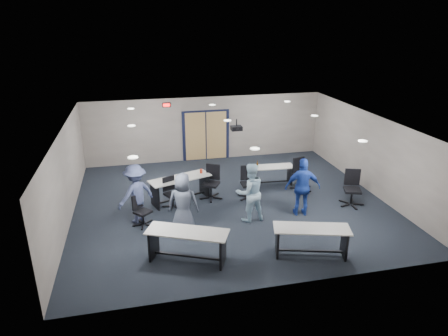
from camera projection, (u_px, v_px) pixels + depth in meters
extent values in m
plane|color=black|center=(231.00, 203.00, 13.22)|extent=(10.00, 10.00, 0.00)
cube|color=gray|center=(206.00, 129.00, 16.85)|extent=(10.00, 0.04, 2.70)
cube|color=gray|center=(280.00, 234.00, 8.64)|extent=(10.00, 0.04, 2.70)
cube|color=gray|center=(66.00, 178.00, 11.71)|extent=(0.04, 9.00, 2.70)
cube|color=gray|center=(371.00, 153.00, 13.78)|extent=(0.04, 9.00, 2.70)
cube|color=white|center=(231.00, 123.00, 12.27)|extent=(10.00, 9.00, 0.04)
cube|color=black|center=(206.00, 136.00, 16.93)|extent=(2.00, 0.06, 2.20)
cube|color=tan|center=(196.00, 137.00, 16.82)|extent=(0.85, 0.04, 2.05)
cube|color=tan|center=(216.00, 135.00, 17.00)|extent=(0.85, 0.04, 2.05)
cube|color=black|center=(166.00, 105.00, 16.08)|extent=(0.32, 0.05, 0.18)
cube|color=#FF0C0C|center=(167.00, 105.00, 16.06)|extent=(0.26, 0.02, 0.12)
cylinder|color=black|center=(237.00, 123.00, 12.83)|extent=(0.04, 0.04, 0.24)
cube|color=black|center=(236.00, 128.00, 12.89)|extent=(0.35, 0.30, 0.14)
cylinder|color=black|center=(238.00, 129.00, 12.75)|extent=(0.08, 0.03, 0.08)
cube|color=#A7A49D|center=(187.00, 232.00, 9.82)|extent=(2.13, 1.45, 0.03)
cube|color=black|center=(154.00, 242.00, 10.13)|extent=(0.31, 0.59, 0.79)
cube|color=black|center=(223.00, 250.00, 9.80)|extent=(0.31, 0.59, 0.79)
cube|color=black|center=(188.00, 256.00, 10.06)|extent=(1.67, 0.79, 0.05)
cube|color=#A7A49D|center=(312.00, 228.00, 10.07)|extent=(2.02, 1.14, 0.03)
cube|color=black|center=(277.00, 241.00, 10.25)|extent=(0.21, 0.58, 0.75)
cube|color=black|center=(344.00, 243.00, 10.16)|extent=(0.21, 0.58, 0.75)
cube|color=black|center=(310.00, 251.00, 10.30)|extent=(1.65, 0.52, 0.04)
cube|color=#A7A49D|center=(180.00, 178.00, 13.08)|extent=(2.16, 1.33, 0.03)
cube|color=black|center=(155.00, 196.00, 12.77)|extent=(0.26, 0.61, 0.80)
cube|color=black|center=(204.00, 184.00, 13.68)|extent=(0.26, 0.61, 0.80)
cube|color=black|center=(181.00, 198.00, 13.32)|extent=(1.73, 0.66, 0.05)
cylinder|color=red|center=(201.00, 171.00, 13.45)|extent=(0.09, 0.09, 0.14)
cube|color=#A7A49D|center=(270.00, 167.00, 14.44)|extent=(1.75, 0.68, 0.03)
cube|color=black|center=(249.00, 177.00, 14.45)|extent=(0.08, 0.53, 0.67)
cube|color=black|center=(290.00, 175.00, 14.68)|extent=(0.08, 0.53, 0.67)
cube|color=black|center=(269.00, 182.00, 14.65)|extent=(1.53, 0.15, 0.04)
imported|color=#4C5468|center=(183.00, 203.00, 11.16)|extent=(0.98, 0.76, 1.77)
imported|color=#BAE0F6|center=(250.00, 192.00, 11.80)|extent=(0.95, 0.78, 1.81)
imported|color=#1C399C|center=(303.00, 187.00, 12.14)|extent=(1.14, 0.65, 1.83)
imported|color=#46517E|center=(136.00, 194.00, 11.72)|extent=(1.34, 1.19, 1.80)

